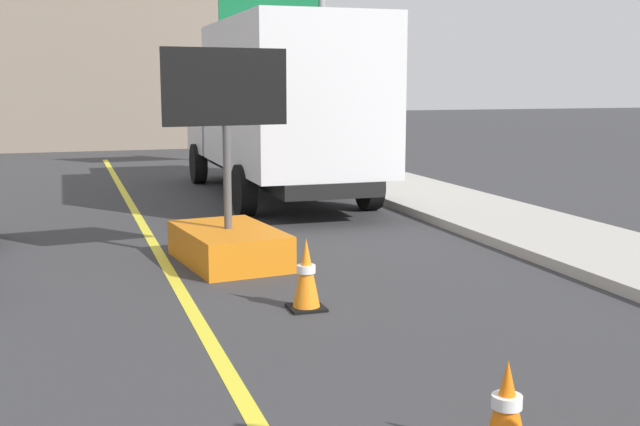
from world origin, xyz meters
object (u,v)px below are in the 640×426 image
at_px(arrow_board_trailer, 228,226).
at_px(box_truck, 278,105).
at_px(traffic_cone_mid_lane, 306,274).
at_px(highway_guide_sign, 293,37).
at_px(traffic_cone_near_sign, 507,409).

height_order(arrow_board_trailer, box_truck, box_truck).
xyz_separation_m(arrow_board_trailer, traffic_cone_mid_lane, (0.33, -2.29, -0.12)).
relative_size(arrow_board_trailer, box_truck, 0.36).
distance_m(arrow_board_trailer, highway_guide_sign, 11.03).
height_order(box_truck, highway_guide_sign, highway_guide_sign).
distance_m(box_truck, traffic_cone_mid_lane, 8.04).
distance_m(box_truck, highway_guide_sign, 5.08).
relative_size(highway_guide_sign, traffic_cone_mid_lane, 6.78).
bearing_deg(traffic_cone_mid_lane, traffic_cone_near_sign, -86.08).
distance_m(highway_guide_sign, traffic_cone_mid_lane, 13.07).
height_order(highway_guide_sign, traffic_cone_mid_lane, highway_guide_sign).
bearing_deg(traffic_cone_near_sign, box_truck, 82.03).
bearing_deg(traffic_cone_near_sign, highway_guide_sign, 78.52).
bearing_deg(traffic_cone_mid_lane, box_truck, 76.90).
relative_size(box_truck, traffic_cone_near_sign, 12.13).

